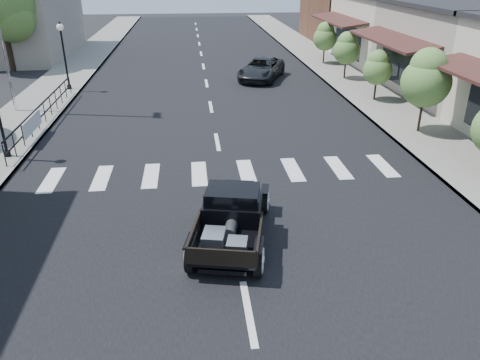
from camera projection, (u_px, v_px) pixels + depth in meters
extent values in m
plane|color=black|center=(234.00, 235.00, 12.17)|extent=(120.00, 120.00, 0.00)
cube|color=black|center=(208.00, 92.00, 25.70)|extent=(14.00, 80.00, 0.02)
cube|color=gray|center=(48.00, 95.00, 24.84)|extent=(3.00, 80.00, 0.15)
cube|color=gray|center=(358.00, 87.00, 26.50)|extent=(3.00, 80.00, 0.15)
cube|color=beige|center=(418.00, 30.00, 32.52)|extent=(10.00, 9.00, 4.50)
cube|color=brown|center=(374.00, 0.00, 41.06)|extent=(11.00, 10.00, 7.00)
imported|color=black|center=(261.00, 69.00, 28.24)|extent=(3.68, 4.99, 1.26)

